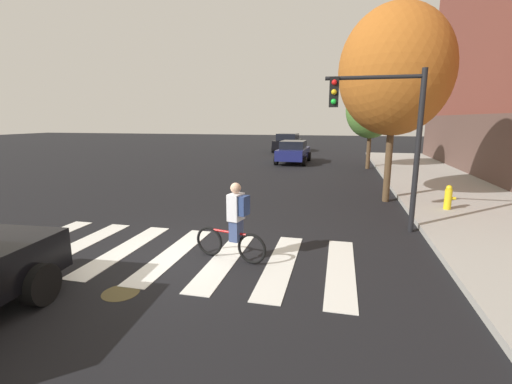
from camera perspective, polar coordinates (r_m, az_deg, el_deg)
The scene contains 10 objects.
ground_plane at distance 8.16m, azimuth -11.75°, elevation -9.89°, with size 120.00×120.00×0.00m, color black.
crosswalk_stripes at distance 8.25m, azimuth -13.20°, elevation -9.67°, with size 7.86×3.36×0.01m.
manhole_cover at distance 6.81m, azimuth -20.97°, elevation -14.90°, with size 0.64×0.64×0.01m, color #473D1E.
sedan_mid at distance 24.43m, azimuth 6.05°, elevation 6.50°, with size 2.15×4.44×1.52m.
sedan_far at distance 33.03m, azimuth 5.16°, elevation 7.99°, with size 2.43×4.90×1.67m.
cyclist at distance 7.44m, azimuth -3.45°, elevation -4.91°, with size 1.68×0.47×1.69m.
traffic_light_near at distance 9.85m, azimuth 20.13°, elevation 10.38°, with size 2.47×0.28×4.20m.
fire_hydrant at distance 12.74m, azimuth 28.56°, elevation -0.77°, with size 0.33×0.22×0.78m.
street_tree_near at distance 13.61m, azimuth 21.51°, elevation 17.68°, with size 3.80×3.80×6.77m.
street_tree_mid at distance 22.42m, azimuth 18.05°, elevation 12.48°, with size 2.91×2.91×5.18m.
Camera 1 is at (3.30, -6.84, 2.97)m, focal length 24.83 mm.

